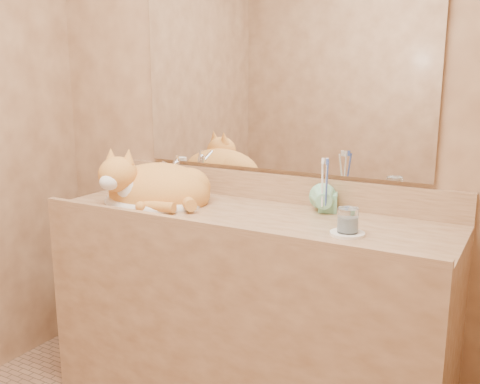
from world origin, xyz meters
The scene contains 12 objects.
wall_back centered at (0.00, 1.00, 1.25)m, with size 2.40×0.02×2.50m, color brown.
vanity_counter centered at (0.00, 0.72, 0.42)m, with size 1.60×0.55×0.85m, color brown, non-canonical shape.
mirror centered at (0.00, 0.99, 1.39)m, with size 1.30×0.02×0.80m, color white.
sink_basin centered at (-0.44, 0.70, 0.92)m, with size 0.44×0.37×0.14m, color white, non-canonical shape.
faucet centered at (-0.44, 0.87, 0.94)m, with size 0.04×0.12×0.17m, color white, non-canonical shape.
cat centered at (-0.43, 0.69, 0.93)m, with size 0.45×0.37×0.24m, color orange, non-canonical shape.
soap_dispenser centered at (0.27, 0.89, 0.93)m, with size 0.07×0.07×0.16m, color #7FCCA1.
toothbrush_cup centered at (0.27, 0.86, 0.90)m, with size 0.11×0.11×0.10m, color #7FCCA1.
toothbrushes centered at (0.27, 0.86, 0.99)m, with size 0.04×0.04×0.23m, color white, non-canonical shape.
saucer centered at (0.43, 0.65, 0.85)m, with size 0.12×0.12×0.01m, color white.
water_glass centered at (0.43, 0.65, 0.90)m, with size 0.07×0.07×0.08m, color white.
lotion_bottle centered at (-0.59, 0.84, 0.92)m, with size 0.05×0.05×0.13m, color white.
Camera 1 is at (0.97, -1.05, 1.38)m, focal length 40.00 mm.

